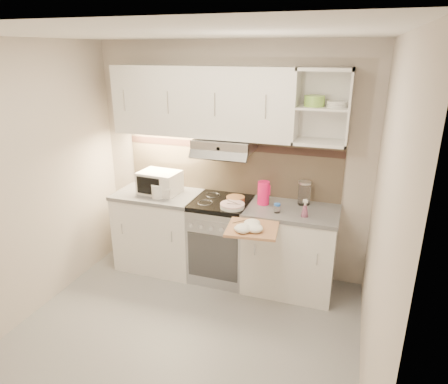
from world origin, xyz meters
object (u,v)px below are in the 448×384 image
at_px(electric_range, 222,239).
at_px(spray_bottle, 305,209).
at_px(plate_stack, 232,206).
at_px(microwave, 160,182).
at_px(pink_pitcher, 264,193).
at_px(cutting_board, 252,229).
at_px(glass_jar, 304,193).
at_px(watering_can, 158,191).

relative_size(electric_range, spray_bottle, 4.86).
relative_size(plate_stack, spray_bottle, 1.33).
bearing_deg(spray_bottle, microwave, 149.43).
bearing_deg(pink_pitcher, cutting_board, -106.96).
bearing_deg(cutting_board, plate_stack, 123.64).
distance_m(spray_bottle, cutting_board, 0.56).
height_order(plate_stack, glass_jar, glass_jar).
relative_size(plate_stack, pink_pitcher, 1.02).
bearing_deg(pink_pitcher, spray_bottle, -43.72).
height_order(electric_range, plate_stack, plate_stack).
relative_size(electric_range, watering_can, 3.48).
distance_m(microwave, watering_can, 0.16).
bearing_deg(pink_pitcher, plate_stack, -163.50).
xyz_separation_m(electric_range, plate_stack, (0.17, -0.16, 0.47)).
relative_size(microwave, spray_bottle, 2.43).
height_order(watering_can, spray_bottle, watering_can).
height_order(watering_can, glass_jar, glass_jar).
xyz_separation_m(electric_range, watering_can, (-0.67, -0.13, 0.53)).
distance_m(microwave, cutting_board, 1.32).
distance_m(microwave, glass_jar, 1.57).
distance_m(glass_jar, spray_bottle, 0.33).
distance_m(electric_range, microwave, 0.92).
bearing_deg(microwave, electric_range, 3.22).
height_order(microwave, pink_pitcher, same).
bearing_deg(pink_pitcher, watering_can, 168.41).
bearing_deg(microwave, cutting_board, -19.66).
bearing_deg(cutting_board, electric_range, 125.86).
bearing_deg(glass_jar, pink_pitcher, -162.45).
bearing_deg(plate_stack, glass_jar, 26.27).
height_order(microwave, watering_can, microwave).
bearing_deg(electric_range, glass_jar, 11.38).
height_order(pink_pitcher, cutting_board, pink_pitcher).
height_order(electric_range, spray_bottle, spray_bottle).
distance_m(glass_jar, cutting_board, 0.79).
xyz_separation_m(microwave, plate_stack, (0.90, -0.17, -0.10)).
distance_m(electric_range, cutting_board, 0.82).
bearing_deg(microwave, glass_jar, 9.95).
relative_size(watering_can, cutting_board, 0.57).
xyz_separation_m(watering_can, plate_stack, (0.84, -0.03, -0.06)).
bearing_deg(glass_jar, plate_stack, -153.73).
distance_m(pink_pitcher, glass_jar, 0.41).
height_order(watering_can, cutting_board, watering_can).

